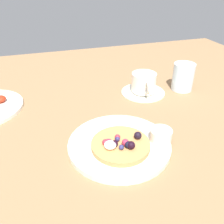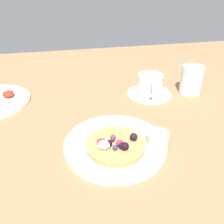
{
  "view_description": "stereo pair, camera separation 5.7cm",
  "coord_description": "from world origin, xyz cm",
  "px_view_note": "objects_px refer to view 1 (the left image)",
  "views": [
    {
      "loc": [
        -9.81,
        -49.97,
        37.66
      ],
      "look_at": [
        6.86,
        2.92,
        4.0
      ],
      "focal_mm": 38.38,
      "sensor_mm": 36.0,
      "label": 1
    },
    {
      "loc": [
        -4.28,
        -51.4,
        37.66
      ],
      "look_at": [
        6.86,
        2.92,
        4.0
      ],
      "focal_mm": 38.38,
      "sensor_mm": 36.0,
      "label": 2
    }
  ],
  "objects_px": {
    "pancake_plate": "(119,144)",
    "syrup_ramekin": "(161,135)",
    "coffee_cup": "(144,82)",
    "water_glass": "(183,77)",
    "coffee_saucer": "(143,92)"
  },
  "relations": [
    {
      "from": "water_glass",
      "to": "coffee_cup",
      "type": "bearing_deg",
      "value": 175.15
    },
    {
      "from": "coffee_saucer",
      "to": "coffee_cup",
      "type": "relative_size",
      "value": 1.3
    },
    {
      "from": "coffee_cup",
      "to": "syrup_ramekin",
      "type": "bearing_deg",
      "value": -105.5
    },
    {
      "from": "syrup_ramekin",
      "to": "water_glass",
      "type": "relative_size",
      "value": 0.56
    },
    {
      "from": "pancake_plate",
      "to": "coffee_saucer",
      "type": "distance_m",
      "value": 0.31
    },
    {
      "from": "water_glass",
      "to": "coffee_saucer",
      "type": "bearing_deg",
      "value": 174.51
    },
    {
      "from": "pancake_plate",
      "to": "water_glass",
      "type": "xyz_separation_m",
      "value": [
        0.32,
        0.24,
        0.04
      ]
    },
    {
      "from": "coffee_cup",
      "to": "water_glass",
      "type": "height_order",
      "value": "water_glass"
    },
    {
      "from": "pancake_plate",
      "to": "syrup_ramekin",
      "type": "height_order",
      "value": "syrup_ramekin"
    },
    {
      "from": "syrup_ramekin",
      "to": "water_glass",
      "type": "height_order",
      "value": "water_glass"
    },
    {
      "from": "pancake_plate",
      "to": "syrup_ramekin",
      "type": "bearing_deg",
      "value": -12.64
    },
    {
      "from": "pancake_plate",
      "to": "water_glass",
      "type": "bearing_deg",
      "value": 36.8
    },
    {
      "from": "coffee_cup",
      "to": "water_glass",
      "type": "xyz_separation_m",
      "value": [
        0.14,
        -0.01,
        0.01
      ]
    },
    {
      "from": "coffee_cup",
      "to": "water_glass",
      "type": "relative_size",
      "value": 1.21
    },
    {
      "from": "coffee_cup",
      "to": "coffee_saucer",
      "type": "bearing_deg",
      "value": 78.85
    }
  ]
}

